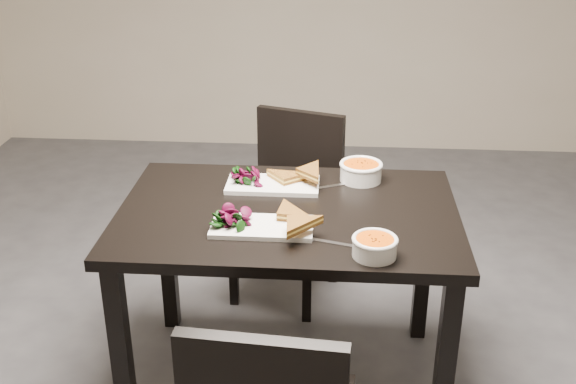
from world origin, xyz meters
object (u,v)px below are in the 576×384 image
object	(u,v)px
plate_near	(262,227)
table	(288,235)
chair_far	(291,194)
plate_far	(273,185)
soup_bowl_near	(375,246)
soup_bowl_far	(361,170)

from	to	relation	value
plate_near	table	bearing A→B (deg)	63.68
chair_far	plate_far	world-z (taller)	chair_far
table	soup_bowl_near	xyz separation A→B (m)	(0.29, -0.30, 0.14)
table	chair_far	world-z (taller)	chair_far
soup_bowl_far	chair_far	bearing A→B (deg)	124.74
table	plate_far	distance (m)	0.23
plate_near	soup_bowl_far	distance (m)	0.55
chair_far	soup_bowl_far	distance (m)	0.61
plate_near	soup_bowl_near	bearing A→B (deg)	-22.42
chair_far	soup_bowl_near	bearing A→B (deg)	-54.06
soup_bowl_near	soup_bowl_far	bearing A→B (deg)	92.93
plate_near	soup_bowl_far	bearing A→B (deg)	52.25
soup_bowl_near	plate_far	world-z (taller)	soup_bowl_near
plate_far	soup_bowl_far	world-z (taller)	soup_bowl_far
plate_near	plate_far	xyz separation A→B (m)	(0.00, 0.35, 0.00)
chair_far	table	bearing A→B (deg)	-68.95
plate_near	plate_far	distance (m)	0.35
chair_far	soup_bowl_far	world-z (taller)	chair_far
plate_far	soup_bowl_far	xyz separation A→B (m)	(0.33, 0.09, 0.03)
table	soup_bowl_near	bearing A→B (deg)	-46.18
plate_far	chair_far	bearing A→B (deg)	86.23
plate_far	soup_bowl_far	bearing A→B (deg)	14.84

